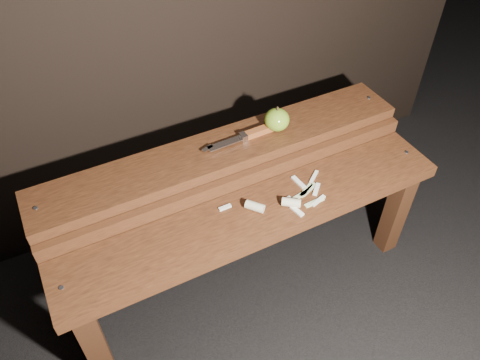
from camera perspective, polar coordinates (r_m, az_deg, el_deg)
name	(u,v)px	position (r m, az deg, el deg)	size (l,w,h in m)	color
ground	(248,280)	(1.72, 0.94, -12.06)	(60.00, 60.00, 0.00)	black
bench_front_tier	(259,228)	(1.40, 2.29, -5.91)	(1.20, 0.20, 0.42)	#32190C
bench_rear_tier	(225,167)	(1.49, -1.86, 1.54)	(1.20, 0.21, 0.50)	#32190C
apple	(277,120)	(1.49, 4.52, 7.35)	(0.08, 0.08, 0.08)	olive
knife	(251,134)	(1.47, 1.38, 5.62)	(0.25, 0.03, 0.02)	brown
apple_scraps	(283,201)	(1.37, 5.28, -2.54)	(0.35, 0.15, 0.03)	beige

